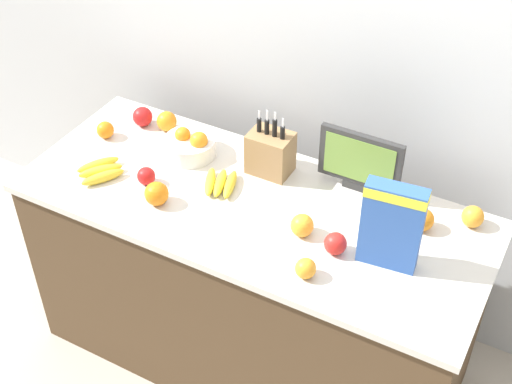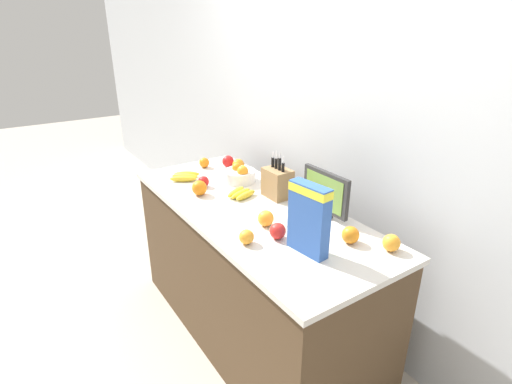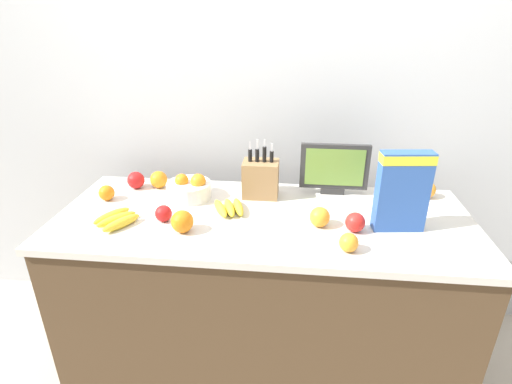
% 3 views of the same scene
% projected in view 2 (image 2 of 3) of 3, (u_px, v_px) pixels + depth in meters
% --- Properties ---
extents(ground_plane, '(14.00, 14.00, 0.00)m').
position_uv_depth(ground_plane, '(252.00, 330.00, 2.55)').
color(ground_plane, '#B2A899').
extents(wall_back, '(9.00, 0.06, 2.60)m').
position_uv_depth(wall_back, '(332.00, 118.00, 2.33)').
color(wall_back, silver).
rests_on(wall_back, ground_plane).
extents(counter, '(1.75, 0.71, 0.88)m').
position_uv_depth(counter, '(251.00, 273.00, 2.38)').
color(counter, '#4C3823').
rests_on(counter, ground_plane).
extents(knife_block, '(0.16, 0.12, 0.27)m').
position_uv_depth(knife_block, '(277.00, 183.00, 2.30)').
color(knife_block, '#937047').
rests_on(knife_block, counter).
extents(small_monitor, '(0.31, 0.03, 0.24)m').
position_uv_depth(small_monitor, '(325.00, 192.00, 2.05)').
color(small_monitor, '#2D2D2D').
rests_on(small_monitor, counter).
extents(cereal_box, '(0.20, 0.08, 0.32)m').
position_uv_depth(cereal_box, '(309.00, 216.00, 1.70)').
color(cereal_box, '#2D56A8').
rests_on(cereal_box, counter).
extents(fruit_bowl, '(0.20, 0.20, 0.12)m').
position_uv_depth(fruit_bowl, '(240.00, 175.00, 2.53)').
color(fruit_bowl, silver).
rests_on(fruit_bowl, counter).
extents(banana_bunch_left, '(0.19, 0.22, 0.04)m').
position_uv_depth(banana_bunch_left, '(185.00, 176.00, 2.58)').
color(banana_bunch_left, yellow).
rests_on(banana_bunch_left, counter).
extents(banana_bunch_right, '(0.17, 0.19, 0.04)m').
position_uv_depth(banana_bunch_right, '(241.00, 194.00, 2.32)').
color(banana_bunch_right, yellow).
rests_on(banana_bunch_right, counter).
extents(apple_middle, '(0.08, 0.08, 0.08)m').
position_uv_depth(apple_middle, '(278.00, 231.00, 1.86)').
color(apple_middle, red).
rests_on(apple_middle, counter).
extents(apple_front, '(0.07, 0.07, 0.07)m').
position_uv_depth(apple_front, '(203.00, 182.00, 2.46)').
color(apple_front, red).
rests_on(apple_front, counter).
extents(apple_by_knife_block, '(0.08, 0.08, 0.08)m').
position_uv_depth(apple_by_knife_block, '(228.00, 161.00, 2.80)').
color(apple_by_knife_block, red).
rests_on(apple_by_knife_block, counter).
extents(orange_mid_right, '(0.08, 0.08, 0.08)m').
position_uv_depth(orange_mid_right, '(391.00, 243.00, 1.76)').
color(orange_mid_right, orange).
rests_on(orange_mid_right, counter).
extents(orange_front_left, '(0.07, 0.07, 0.07)m').
position_uv_depth(orange_front_left, '(204.00, 163.00, 2.79)').
color(orange_front_left, orange).
rests_on(orange_front_left, counter).
extents(orange_front_center, '(0.07, 0.07, 0.07)m').
position_uv_depth(orange_front_center, '(247.00, 237.00, 1.82)').
color(orange_front_center, orange).
rests_on(orange_front_center, counter).
extents(orange_back_center, '(0.09, 0.09, 0.09)m').
position_uv_depth(orange_back_center, '(199.00, 188.00, 2.34)').
color(orange_back_center, orange).
rests_on(orange_back_center, counter).
extents(orange_front_right, '(0.08, 0.08, 0.08)m').
position_uv_depth(orange_front_right, '(350.00, 235.00, 1.82)').
color(orange_front_right, orange).
rests_on(orange_front_right, counter).
extents(orange_near_bowl, '(0.08, 0.08, 0.08)m').
position_uv_depth(orange_near_bowl, '(238.00, 165.00, 2.72)').
color(orange_near_bowl, orange).
rests_on(orange_near_bowl, counter).
extents(orange_by_cereal, '(0.08, 0.08, 0.08)m').
position_uv_depth(orange_by_cereal, '(266.00, 218.00, 1.98)').
color(orange_by_cereal, orange).
rests_on(orange_by_cereal, counter).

